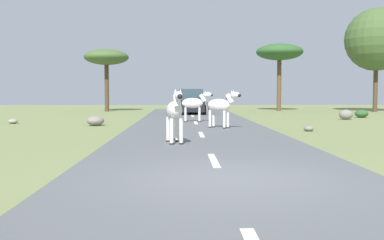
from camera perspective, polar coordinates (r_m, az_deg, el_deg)
name	(u,v)px	position (r m, az deg, el deg)	size (l,w,h in m)	color
ground_plane	(228,180)	(8.11, 4.72, -7.74)	(90.00, 90.00, 0.00)	olive
road	(222,179)	(8.09, 3.87, -7.58)	(6.00, 64.00, 0.05)	#56595B
lane_markings	(228,190)	(7.11, 4.63, -8.92)	(0.16, 56.00, 0.01)	silver
zebra_0	(175,111)	(13.20, -2.22, 1.16)	(0.63, 1.72, 1.63)	silver
zebra_1	(194,103)	(22.64, 0.29, 2.15)	(1.68, 0.47, 1.58)	silver
zebra_2	(221,106)	(18.80, 3.73, 1.87)	(1.47, 1.23, 1.61)	silver
car_0	(190,102)	(31.23, -0.22, 2.30)	(2.07, 4.37, 1.74)	black
tree_1	(106,58)	(36.40, -10.97, 7.87)	(3.56, 3.56, 4.99)	#4C3823
tree_2	(279,53)	(37.41, 11.21, 8.49)	(3.83, 3.83, 5.52)	brown
tree_3	(377,40)	(38.04, 22.70, 9.53)	(4.89, 4.89, 8.13)	#4C3823
bush_1	(362,114)	(29.15, 21.01, 0.77)	(0.81, 0.73, 0.49)	#2D5628
rock_0	(309,128)	(18.48, 14.82, -1.06)	(0.40, 0.42, 0.23)	gray
rock_1	(13,121)	(23.80, -22.07, -0.16)	(0.47, 0.49, 0.24)	gray
rock_2	(346,115)	(26.84, 19.23, 0.67)	(0.79, 0.67, 0.57)	gray
rock_3	(96,121)	(21.31, -12.33, -0.10)	(0.81, 0.85, 0.46)	gray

